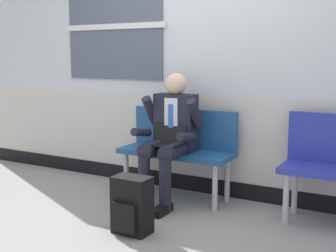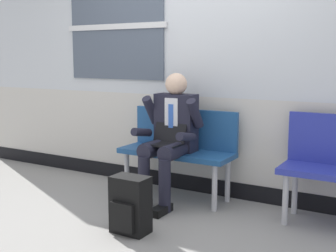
% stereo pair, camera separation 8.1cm
% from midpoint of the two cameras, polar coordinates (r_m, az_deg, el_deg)
% --- Properties ---
extents(ground_plane, '(18.00, 18.00, 0.00)m').
position_cam_midpoint_polar(ground_plane, '(4.13, -0.04, -10.62)').
color(ground_plane, gray).
extents(station_wall, '(6.18, 0.17, 2.91)m').
position_cam_midpoint_polar(station_wall, '(4.49, 4.28, 9.70)').
color(station_wall, silver).
rests_on(station_wall, ground).
extents(bench_with_person, '(1.13, 0.42, 0.87)m').
position_cam_midpoint_polar(bench_with_person, '(4.35, 2.03, -2.52)').
color(bench_with_person, navy).
rests_on(bench_with_person, ground).
extents(person_seated, '(0.57, 0.70, 1.23)m').
position_cam_midpoint_polar(person_seated, '(4.16, 0.75, -1.12)').
color(person_seated, '#1E1E2D').
rests_on(person_seated, ground).
extents(backpack, '(0.30, 0.23, 0.46)m').
position_cam_midpoint_polar(backpack, '(3.53, -4.28, -10.22)').
color(backpack, black).
rests_on(backpack, ground).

